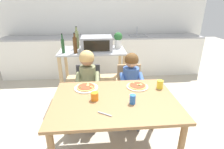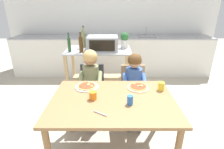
{
  "view_description": "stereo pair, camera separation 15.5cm",
  "coord_description": "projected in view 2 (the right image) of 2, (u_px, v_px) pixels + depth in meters",
  "views": [
    {
      "loc": [
        -0.16,
        -1.58,
        1.66
      ],
      "look_at": [
        0.0,
        0.3,
        0.88
      ],
      "focal_mm": 28.33,
      "sensor_mm": 36.0,
      "label": 1
    },
    {
      "loc": [
        -0.01,
        -1.58,
        1.66
      ],
      "look_at": [
        0.0,
        0.3,
        0.88
      ],
      "focal_mm": 28.33,
      "sensor_mm": 36.0,
      "label": 2
    }
  ],
  "objects": [
    {
      "name": "child_in_olive_shirt",
      "position": [
        90.0,
        78.0,
        2.42
      ],
      "size": [
        0.32,
        0.42,
        1.06
      ],
      "color": "#424C6B",
      "rests_on": "ground"
    },
    {
      "name": "drinking_cup_yellow",
      "position": [
        160.0,
        86.0,
        1.99
      ],
      "size": [
        0.07,
        0.07,
        0.1
      ],
      "primitive_type": "cylinder",
      "color": "yellow",
      "rests_on": "dining_table"
    },
    {
      "name": "dining_chair_left",
      "position": [
        91.0,
        88.0,
        2.61
      ],
      "size": [
        0.36,
        0.36,
        0.81
      ],
      "color": "#333338",
      "rests_on": "ground"
    },
    {
      "name": "back_wall_tiled",
      "position": [
        112.0,
        15.0,
        4.34
      ],
      "size": [
        5.15,
        0.12,
        2.7
      ],
      "color": "white",
      "rests_on": "ground"
    },
    {
      "name": "pizza_plate_white",
      "position": [
        86.0,
        86.0,
        2.06
      ],
      "size": [
        0.27,
        0.27,
        0.03
      ],
      "color": "white",
      "rests_on": "dining_table"
    },
    {
      "name": "serving_spoon",
      "position": [
        100.0,
        113.0,
        1.57
      ],
      "size": [
        0.12,
        0.09,
        0.01
      ],
      "primitive_type": "cylinder",
      "rotation": [
        0.0,
        1.57,
        2.58
      ],
      "color": "#B7BABF",
      "rests_on": "dining_table"
    },
    {
      "name": "bottle_slim_sauce",
      "position": [
        83.0,
        39.0,
        3.1
      ],
      "size": [
        0.07,
        0.07,
        0.38
      ],
      "color": "olive",
      "rests_on": "kitchen_island_cart"
    },
    {
      "name": "dining_chair_right",
      "position": [
        132.0,
        89.0,
        2.57
      ],
      "size": [
        0.36,
        0.36,
        0.81
      ],
      "color": "tan",
      "rests_on": "ground"
    },
    {
      "name": "potted_herb_plant",
      "position": [
        124.0,
        40.0,
        3.09
      ],
      "size": [
        0.15,
        0.15,
        0.27
      ],
      "color": "beige",
      "rests_on": "kitchen_island_cart"
    },
    {
      "name": "ground_plane",
      "position": [
        112.0,
        101.0,
        3.18
      ],
      "size": [
        11.69,
        11.69,
        0.0
      ],
      "primitive_type": "plane",
      "color": "#B7AD99"
    },
    {
      "name": "drinking_cup_orange",
      "position": [
        92.0,
        96.0,
        1.8
      ],
      "size": [
        0.08,
        0.08,
        0.08
      ],
      "primitive_type": "cylinder",
      "color": "orange",
      "rests_on": "dining_table"
    },
    {
      "name": "bottle_dark_olive_oil",
      "position": [
        68.0,
        45.0,
        2.84
      ],
      "size": [
        0.05,
        0.05,
        0.31
      ],
      "color": "#1E4723",
      "rests_on": "kitchen_island_cart"
    },
    {
      "name": "kitchen_island_cart",
      "position": [
        98.0,
        65.0,
        3.16
      ],
      "size": [
        1.11,
        0.64,
        0.9
      ],
      "color": "#B7BABF",
      "rests_on": "ground"
    },
    {
      "name": "bottle_brown_beer",
      "position": [
        80.0,
        44.0,
        2.82
      ],
      "size": [
        0.06,
        0.06,
        0.32
      ],
      "color": "#4C2D14",
      "rests_on": "kitchen_island_cart"
    },
    {
      "name": "drinking_cup_blue",
      "position": [
        129.0,
        100.0,
        1.71
      ],
      "size": [
        0.06,
        0.06,
        0.09
      ],
      "primitive_type": "cylinder",
      "color": "blue",
      "rests_on": "dining_table"
    },
    {
      "name": "toaster_oven",
      "position": [
        102.0,
        43.0,
        2.97
      ],
      "size": [
        0.51,
        0.39,
        0.23
      ],
      "color": "#999BA0",
      "rests_on": "kitchen_island_cart"
    },
    {
      "name": "kitchen_counter",
      "position": [
        112.0,
        55.0,
        4.3
      ],
      "size": [
        4.63,
        0.6,
        1.11
      ],
      "color": "silver",
      "rests_on": "ground"
    },
    {
      "name": "child_in_blue_striped_shirt",
      "position": [
        134.0,
        82.0,
        2.39
      ],
      "size": [
        0.32,
        0.42,
        1.02
      ],
      "color": "#424C6B",
      "rests_on": "ground"
    },
    {
      "name": "dining_table",
      "position": [
        112.0,
        107.0,
        1.86
      ],
      "size": [
        1.27,
        0.9,
        0.73
      ],
      "color": "olive",
      "rests_on": "ground"
    },
    {
      "name": "pizza_plate_cream",
      "position": [
        137.0,
        87.0,
        2.05
      ],
      "size": [
        0.25,
        0.25,
        0.03
      ],
      "color": "beige",
      "rests_on": "dining_table"
    }
  ]
}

